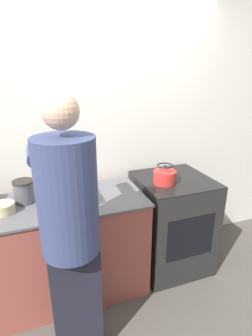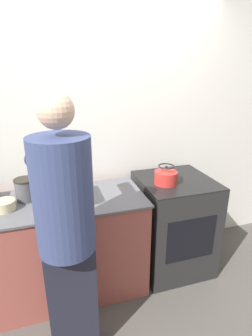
% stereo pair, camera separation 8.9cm
% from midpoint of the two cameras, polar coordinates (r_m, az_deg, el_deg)
% --- Properties ---
extents(ground_plane, '(12.00, 12.00, 0.00)m').
position_cam_midpoint_polar(ground_plane, '(2.50, -4.20, -27.73)').
color(ground_plane, '#4C4742').
extents(wall_back, '(8.00, 0.05, 2.60)m').
position_cam_midpoint_polar(wall_back, '(2.47, -9.66, 6.81)').
color(wall_back, silver).
rests_on(wall_back, ground_plane).
extents(counter, '(1.42, 0.63, 0.89)m').
position_cam_midpoint_polar(counter, '(2.39, -15.08, -16.72)').
color(counter, '#9E4C42').
rests_on(counter, ground_plane).
extents(oven, '(0.66, 0.67, 0.93)m').
position_cam_midpoint_polar(oven, '(2.66, 8.91, -11.62)').
color(oven, black).
rests_on(oven, ground_plane).
extents(person, '(0.39, 0.63, 1.77)m').
position_cam_midpoint_polar(person, '(1.66, -13.61, -13.21)').
color(person, '#21212F').
rests_on(person, ground_plane).
extents(cutting_board, '(0.32, 0.21, 0.02)m').
position_cam_midpoint_polar(cutting_board, '(2.13, -14.01, -7.20)').
color(cutting_board, silver).
rests_on(cutting_board, counter).
extents(knife, '(0.24, 0.08, 0.01)m').
position_cam_midpoint_polar(knife, '(2.14, -14.75, -6.71)').
color(knife, silver).
rests_on(knife, cutting_board).
extents(kettle, '(0.20, 0.20, 0.17)m').
position_cam_midpoint_polar(kettle, '(2.32, 7.33, -1.63)').
color(kettle, red).
rests_on(kettle, oven).
extents(bowl_prep, '(0.16, 0.16, 0.08)m').
position_cam_midpoint_polar(bowl_prep, '(2.13, -26.20, -7.85)').
color(bowl_prep, '#C6B789').
rests_on(bowl_prep, counter).
extents(canister_jar, '(0.16, 0.16, 0.18)m').
position_cam_midpoint_polar(canister_jar, '(2.21, -22.36, -4.75)').
color(canister_jar, '#4C4C51').
rests_on(canister_jar, counter).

